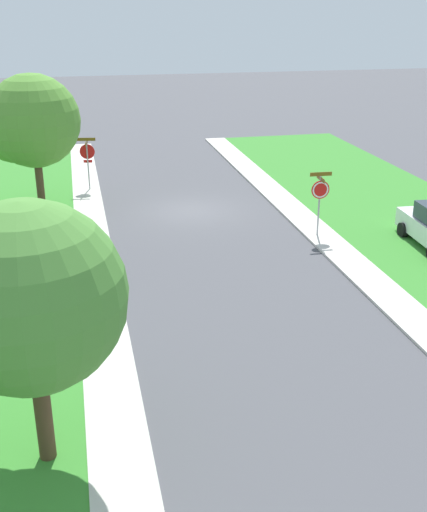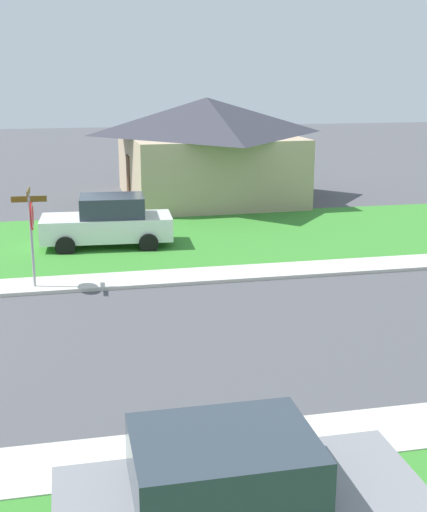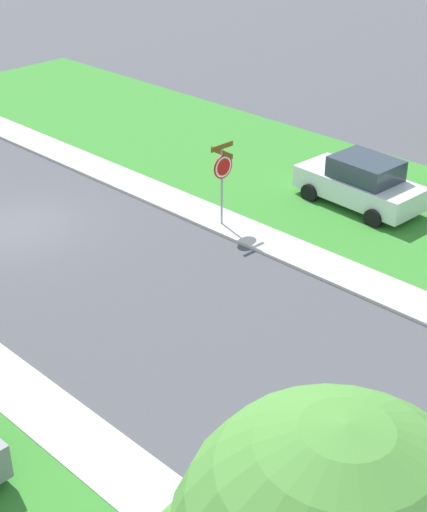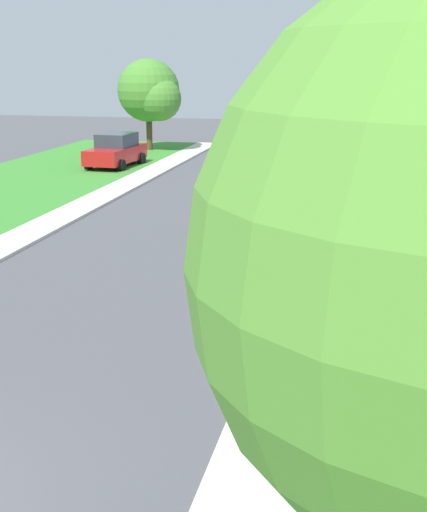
{
  "view_description": "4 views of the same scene",
  "coord_description": "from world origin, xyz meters",
  "px_view_note": "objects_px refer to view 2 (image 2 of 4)",
  "views": [
    {
      "loc": [
        5.13,
        28.16,
        9.19
      ],
      "look_at": [
        0.95,
        9.22,
        1.4
      ],
      "focal_mm": 44.68,
      "sensor_mm": 36.0,
      "label": 1
    },
    {
      "loc": [
        14.13,
        5.57,
        5.78
      ],
      "look_at": [
        -1.84,
        9.01,
        1.4
      ],
      "focal_mm": 48.74,
      "sensor_mm": 36.0,
      "label": 2
    },
    {
      "loc": [
        11.42,
        19.72,
        11.0
      ],
      "look_at": [
        -1.09,
        7.57,
        1.4
      ],
      "focal_mm": 53.98,
      "sensor_mm": 36.0,
      "label": 3
    },
    {
      "loc": [
        5.96,
        -6.53,
        5.51
      ],
      "look_at": [
        2.75,
        7.96,
        1.4
      ],
      "focal_mm": 50.33,
      "sensor_mm": 36.0,
      "label": 4
    }
  ],
  "objects_px": {
    "car_white_driveway_right": "(108,222)",
    "car_grey_kerbside_mid": "(236,503)",
    "house_left_setback": "(207,147)",
    "stop_sign_far_corner": "(32,222)"
  },
  "relations": [
    {
      "from": "car_grey_kerbside_mid",
      "to": "car_white_driveway_right",
      "type": "distance_m",
      "value": 16.02
    },
    {
      "from": "stop_sign_far_corner",
      "to": "car_grey_kerbside_mid",
      "type": "height_order",
      "value": "stop_sign_far_corner"
    },
    {
      "from": "car_white_driveway_right",
      "to": "house_left_setback",
      "type": "xyz_separation_m",
      "value": [
        -8.32,
        5.07,
        1.5
      ]
    },
    {
      "from": "car_grey_kerbside_mid",
      "to": "car_white_driveway_right",
      "type": "relative_size",
      "value": 0.98
    },
    {
      "from": "car_white_driveway_right",
      "to": "car_grey_kerbside_mid",
      "type": "bearing_deg",
      "value": 1.49
    },
    {
      "from": "house_left_setback",
      "to": "stop_sign_far_corner",
      "type": "bearing_deg",
      "value": -30.26
    },
    {
      "from": "car_white_driveway_right",
      "to": "house_left_setback",
      "type": "distance_m",
      "value": 9.86
    },
    {
      "from": "stop_sign_far_corner",
      "to": "car_white_driveway_right",
      "type": "relative_size",
      "value": 0.63
    },
    {
      "from": "car_white_driveway_right",
      "to": "house_left_setback",
      "type": "bearing_deg",
      "value": 148.62
    },
    {
      "from": "car_white_driveway_right",
      "to": "house_left_setback",
      "type": "height_order",
      "value": "house_left_setback"
    }
  ]
}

